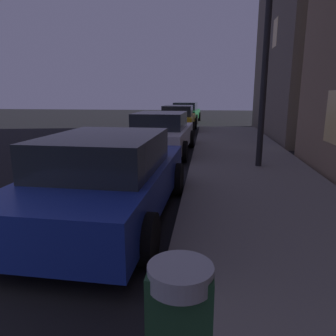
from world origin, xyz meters
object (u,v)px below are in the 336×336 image
car_blue (109,177)px  street_lamp (267,33)px  car_green (186,113)px  car_yellow_cab (178,119)px  car_white (161,133)px

car_blue → street_lamp: 5.55m
car_green → street_lamp: (3.00, -14.88, 2.80)m
car_yellow_cab → car_green: size_ratio=0.94×
car_blue → street_lamp: size_ratio=0.92×
car_white → car_green: size_ratio=1.04×
car_yellow_cab → car_white: bearing=-90.0°
car_white → car_yellow_cab: size_ratio=1.11×
car_blue → car_white: size_ratio=0.99×
car_green → street_lamp: 15.44m
car_white → street_lamp: 4.72m
car_yellow_cab → street_lamp: bearing=-71.2°
car_blue → street_lamp: street_lamp is taller
street_lamp → car_yellow_cab: bearing=108.8°
car_blue → car_yellow_cab: (0.00, 12.56, -0.01)m
car_yellow_cab → car_green: (-0.00, 6.06, 0.00)m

